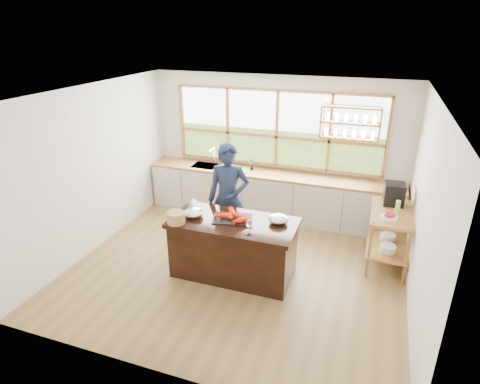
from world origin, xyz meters
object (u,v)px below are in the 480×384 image
at_px(island, 233,248).
at_px(espresso_machine, 394,194).
at_px(wicker_basket, 176,218).
at_px(cook, 228,199).

relative_size(island, espresso_machine, 5.33).
distance_m(espresso_machine, wicker_basket, 3.42).
xyz_separation_m(cook, espresso_machine, (2.52, 0.74, 0.15)).
xyz_separation_m(island, espresso_machine, (2.19, 1.42, 0.62)).
height_order(island, cook, cook).
relative_size(cook, wicker_basket, 7.16).
bearing_deg(cook, island, -78.53).
distance_m(island, wicker_basket, 0.98).
bearing_deg(wicker_basket, espresso_machine, 30.50).
bearing_deg(espresso_machine, island, -150.92).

